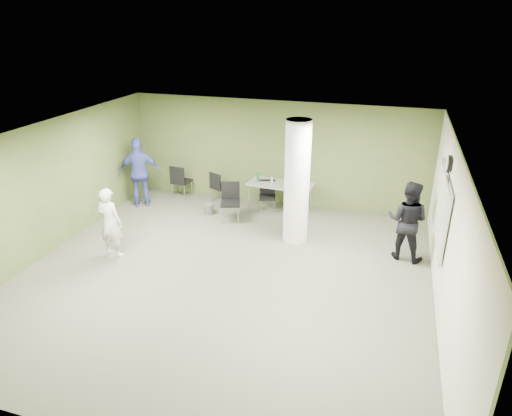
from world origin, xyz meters
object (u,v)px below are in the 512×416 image
(woman_white, at_px, (110,223))
(man_blue, at_px, (140,173))
(folding_table, at_px, (280,185))
(chair_back_left, at_px, (180,179))
(man_black, at_px, (407,221))

(woman_white, height_order, man_blue, man_blue)
(folding_table, xyz_separation_m, chair_back_left, (-2.92, 0.14, -0.19))
(chair_back_left, xyz_separation_m, man_black, (6.06, -1.72, 0.31))
(folding_table, bearing_deg, woman_white, -126.96)
(folding_table, distance_m, man_black, 3.52)
(man_black, xyz_separation_m, man_blue, (-6.80, 0.90, 0.07))
(folding_table, height_order, woman_white, woman_white)
(woman_white, distance_m, man_black, 6.24)
(folding_table, bearing_deg, man_blue, -165.88)
(woman_white, relative_size, man_black, 0.89)
(man_blue, bearing_deg, woman_white, 80.66)
(folding_table, height_order, man_black, man_black)
(folding_table, distance_m, chair_back_left, 2.92)
(chair_back_left, bearing_deg, folding_table, -177.00)
(man_blue, bearing_deg, man_black, 146.01)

